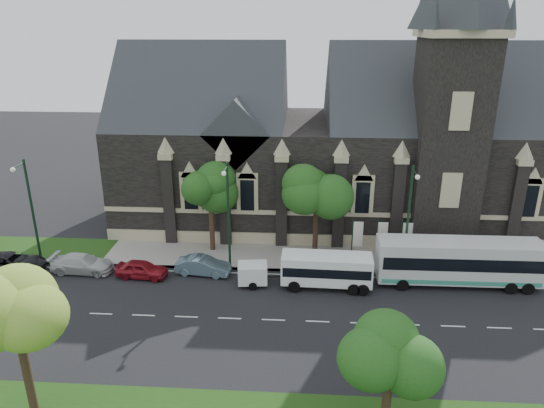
# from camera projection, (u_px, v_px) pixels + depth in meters

# --- Properties ---
(ground) EXTENTS (160.00, 160.00, 0.00)m
(ground) POSITION_uv_depth(u_px,v_px,m) (273.00, 320.00, 33.59)
(ground) COLOR black
(ground) RESTS_ON ground
(sidewalk) EXTENTS (80.00, 5.00, 0.15)m
(sidewalk) POSITION_uv_depth(u_px,v_px,m) (280.00, 257.00, 42.46)
(sidewalk) COLOR gray
(sidewalk) RESTS_ON ground
(museum) EXTENTS (40.00, 17.70, 29.90)m
(museum) POSITION_uv_depth(u_px,v_px,m) (337.00, 141.00, 48.05)
(museum) COLOR black
(museum) RESTS_ON ground
(tree_park_near) EXTENTS (4.42, 4.42, 8.56)m
(tree_park_near) POSITION_uv_depth(u_px,v_px,m) (19.00, 300.00, 23.85)
(tree_park_near) COLOR black
(tree_park_near) RESTS_ON ground
(tree_park_east) EXTENTS (3.40, 3.40, 6.28)m
(tree_park_east) POSITION_uv_depth(u_px,v_px,m) (394.00, 353.00, 22.90)
(tree_park_east) COLOR black
(tree_park_east) RESTS_ON ground
(tree_walk_right) EXTENTS (4.08, 4.08, 7.80)m
(tree_walk_right) POSITION_uv_depth(u_px,v_px,m) (319.00, 190.00, 41.42)
(tree_walk_right) COLOR black
(tree_walk_right) RESTS_ON ground
(tree_walk_left) EXTENTS (3.91, 3.91, 7.64)m
(tree_walk_left) POSITION_uv_depth(u_px,v_px,m) (213.00, 189.00, 41.97)
(tree_walk_left) COLOR black
(tree_walk_left) RESTS_ON ground
(street_lamp_near) EXTENTS (0.36, 1.88, 9.00)m
(street_lamp_near) POSITION_uv_depth(u_px,v_px,m) (409.00, 215.00, 37.88)
(street_lamp_near) COLOR black
(street_lamp_near) RESTS_ON ground
(street_lamp_mid) EXTENTS (0.36, 1.88, 9.00)m
(street_lamp_mid) POSITION_uv_depth(u_px,v_px,m) (228.00, 211.00, 38.70)
(street_lamp_mid) COLOR black
(street_lamp_mid) RESTS_ON ground
(street_lamp_far) EXTENTS (0.36, 1.88, 9.00)m
(street_lamp_far) POSITION_uv_depth(u_px,v_px,m) (30.00, 207.00, 39.64)
(street_lamp_far) COLOR black
(street_lamp_far) RESTS_ON ground
(banner_flag_left) EXTENTS (0.90, 0.10, 4.00)m
(banner_flag_left) POSITION_uv_depth(u_px,v_px,m) (356.00, 236.00, 40.82)
(banner_flag_left) COLOR black
(banner_flag_left) RESTS_ON ground
(banner_flag_center) EXTENTS (0.90, 0.10, 4.00)m
(banner_flag_center) POSITION_uv_depth(u_px,v_px,m) (380.00, 237.00, 40.71)
(banner_flag_center) COLOR black
(banner_flag_center) RESTS_ON ground
(banner_flag_right) EXTENTS (0.90, 0.10, 4.00)m
(banner_flag_right) POSITION_uv_depth(u_px,v_px,m) (405.00, 238.00, 40.59)
(banner_flag_right) COLOR black
(banner_flag_right) RESTS_ON ground
(tour_coach) EXTENTS (12.26, 2.88, 3.57)m
(tour_coach) POSITION_uv_depth(u_px,v_px,m) (458.00, 261.00, 37.58)
(tour_coach) COLOR silver
(tour_coach) RESTS_ON ground
(shuttle_bus) EXTENTS (6.86, 2.60, 2.62)m
(shuttle_bus) POSITION_uv_depth(u_px,v_px,m) (327.00, 269.00, 37.32)
(shuttle_bus) COLOR white
(shuttle_bus) RESTS_ON ground
(box_trailer) EXTENTS (3.28, 1.93, 1.71)m
(box_trailer) POSITION_uv_depth(u_px,v_px,m) (253.00, 273.00, 37.81)
(box_trailer) COLOR white
(box_trailer) RESTS_ON ground
(sedan) EXTENTS (4.53, 2.01, 1.45)m
(sedan) POSITION_uv_depth(u_px,v_px,m) (203.00, 266.00, 39.50)
(sedan) COLOR slate
(sedan) RESTS_ON ground
(car_far_red) EXTENTS (4.21, 1.99, 1.39)m
(car_far_red) POSITION_uv_depth(u_px,v_px,m) (142.00, 269.00, 39.02)
(car_far_red) COLOR maroon
(car_far_red) RESTS_ON ground
(car_far_white) EXTENTS (5.09, 2.23, 1.46)m
(car_far_white) POSITION_uv_depth(u_px,v_px,m) (82.00, 264.00, 39.83)
(car_far_white) COLOR silver
(car_far_white) RESTS_ON ground
(car_far_black) EXTENTS (5.58, 2.74, 1.53)m
(car_far_black) POSITION_uv_depth(u_px,v_px,m) (11.00, 263.00, 39.90)
(car_far_black) COLOR black
(car_far_black) RESTS_ON ground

